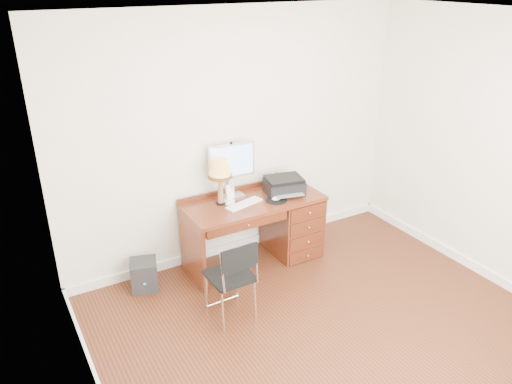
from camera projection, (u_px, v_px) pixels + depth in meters
ground at (330, 332)px, 4.51m from camera, size 4.00×4.00×0.00m
room_shell at (292, 292)px, 4.99m from camera, size 4.00×4.00×4.00m
desk at (278, 221)px, 5.60m from camera, size 1.50×0.67×0.75m
monitor at (232, 164)px, 5.28m from camera, size 0.51×0.18×0.59m
keyboard at (244, 204)px, 5.21m from camera, size 0.44×0.22×0.02m
mouse_pad at (276, 199)px, 5.30m from camera, size 0.23×0.23×0.05m
printer at (284, 185)px, 5.46m from camera, size 0.46×0.39×0.18m
leg_lamp at (220, 171)px, 5.09m from camera, size 0.24×0.24×0.50m
phone at (228, 198)px, 5.22m from camera, size 0.10×0.10×0.20m
pen_cup at (277, 182)px, 5.63m from camera, size 0.09×0.09×0.11m
chair at (233, 273)px, 4.47m from camera, size 0.40×0.40×0.84m
equipment_box at (144, 275)px, 5.08m from camera, size 0.33×0.33×0.31m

